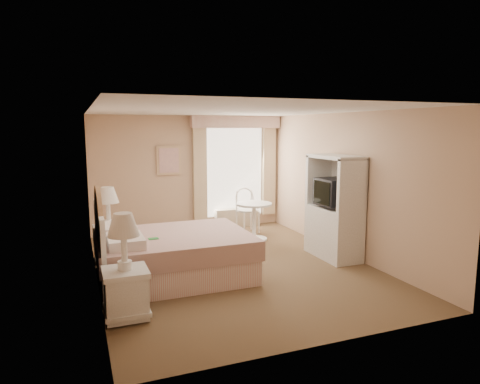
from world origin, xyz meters
name	(u,v)px	position (x,y,z in m)	size (l,w,h in m)	color
room	(233,190)	(0.00, 0.00, 1.25)	(4.21, 5.51, 2.51)	brown
window	(236,168)	(1.05, 2.65, 1.34)	(2.05, 0.22, 2.51)	white
framed_art	(169,160)	(-0.45, 2.71, 1.55)	(0.52, 0.04, 0.62)	tan
bed	(167,254)	(-1.11, -0.17, 0.37)	(2.23, 1.75, 1.55)	#D39089
nightstand_near	(125,280)	(-1.84, -1.36, 0.47)	(0.52, 0.52, 1.25)	white
nightstand_far	(109,233)	(-1.84, 1.06, 0.47)	(0.51, 0.51, 1.24)	white
round_table	(254,215)	(0.98, 1.42, 0.50)	(0.71, 0.71, 0.75)	white
cafe_chair	(246,207)	(1.09, 2.10, 0.55)	(0.51, 0.51, 0.96)	white
armoire	(334,215)	(1.81, -0.15, 0.74)	(0.53, 1.07, 1.78)	white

